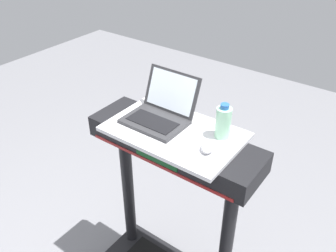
{
  "coord_description": "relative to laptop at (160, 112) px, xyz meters",
  "views": [
    {
      "loc": [
        0.82,
        -0.48,
        2.11
      ],
      "look_at": [
        0.0,
        0.65,
        1.2
      ],
      "focal_mm": 38.52,
      "sensor_mm": 36.0,
      "label": 1
    }
  ],
  "objects": [
    {
      "name": "laptop",
      "position": [
        0.0,
        0.0,
        0.0
      ],
      "size": [
        0.3,
        0.29,
        0.22
      ],
      "rotation": [
        0.0,
        0.0,
        -0.08
      ],
      "color": "#2D2D30",
      "rests_on": "desk_board"
    },
    {
      "name": "water_bottle",
      "position": [
        0.32,
        0.05,
        0.03
      ],
      "size": [
        0.07,
        0.07,
        0.17
      ],
      "color": "#9EDBB2",
      "rests_on": "desk_board"
    },
    {
      "name": "desk_board",
      "position": [
        0.11,
        -0.04,
        -0.06
      ],
      "size": [
        0.65,
        0.41,
        0.02
      ],
      "primitive_type": "cube",
      "color": "silver",
      "rests_on": "treadmill_base"
    },
    {
      "name": "computer_mouse",
      "position": [
        0.32,
        -0.08,
        -0.03
      ],
      "size": [
        0.09,
        0.12,
        0.03
      ],
      "primitive_type": "ellipsoid",
      "rotation": [
        0.0,
        0.0,
        0.4
      ],
      "color": "#B2B2B7",
      "rests_on": "desk_board"
    }
  ]
}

